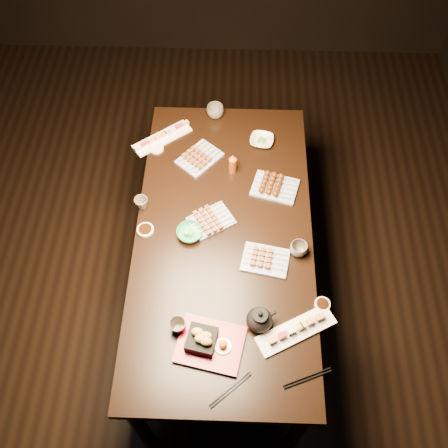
{
  "coord_description": "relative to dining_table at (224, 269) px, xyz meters",
  "views": [
    {
      "loc": [
        0.19,
        -1.27,
        2.9
      ],
      "look_at": [
        0.15,
        0.12,
        0.77
      ],
      "focal_mm": 40.0,
      "sensor_mm": 36.0,
      "label": 1
    }
  ],
  "objects": [
    {
      "name": "sushi_platter_near",
      "position": [
        0.34,
        -0.5,
        0.4
      ],
      "size": [
        0.38,
        0.27,
        0.05
      ],
      "primitive_type": null,
      "rotation": [
        0.0,
        0.0,
        0.49
      ],
      "color": "white",
      "rests_on": "dining_table"
    },
    {
      "name": "yakitori_plate_center",
      "position": [
        -0.07,
        0.08,
        0.4
      ],
      "size": [
        0.27,
        0.25,
        0.06
      ],
      "primitive_type": null,
      "rotation": [
        0.0,
        0.0,
        0.56
      ],
      "color": "#828EB6",
      "rests_on": "dining_table"
    },
    {
      "name": "edamame_bowl_green",
      "position": [
        -0.17,
        -0.01,
        0.4
      ],
      "size": [
        0.15,
        0.15,
        0.04
      ],
      "primitive_type": "imported",
      "rotation": [
        0.0,
        0.0,
        -0.12
      ],
      "color": "#2F8F59",
      "rests_on": "dining_table"
    },
    {
      "name": "condiment_bottle",
      "position": [
        0.04,
        0.41,
        0.44
      ],
      "size": [
        0.05,
        0.05,
        0.13
      ],
      "primitive_type": "cylinder",
      "rotation": [
        0.0,
        0.0,
        -0.08
      ],
      "color": "maroon",
      "rests_on": "dining_table"
    },
    {
      "name": "tempura_tray",
      "position": [
        -0.04,
        -0.58,
        0.43
      ],
      "size": [
        0.33,
        0.28,
        0.11
      ],
      "primitive_type": null,
      "rotation": [
        0.0,
        0.0,
        -0.2
      ],
      "color": "black",
      "rests_on": "dining_table"
    },
    {
      "name": "sauce_dish_west",
      "position": [
        -0.4,
        0.01,
        0.38
      ],
      "size": [
        0.09,
        0.09,
        0.02
      ],
      "primitive_type": "cylinder",
      "rotation": [
        0.0,
        0.0,
        0.07
      ],
      "color": "white",
      "rests_on": "dining_table"
    },
    {
      "name": "sauce_dish_se",
      "position": [
        0.47,
        -0.37,
        0.38
      ],
      "size": [
        0.09,
        0.09,
        0.01
      ],
      "primitive_type": "cylinder",
      "rotation": [
        0.0,
        0.0,
        -0.21
      ],
      "color": "white",
      "rests_on": "dining_table"
    },
    {
      "name": "teacup_far_left",
      "position": [
        -0.43,
        0.16,
        0.41
      ],
      "size": [
        0.08,
        0.08,
        0.07
      ],
      "primitive_type": "imported",
      "rotation": [
        0.0,
        0.0,
        0.21
      ],
      "color": "brown",
      "rests_on": "dining_table"
    },
    {
      "name": "sauce_dish_nw",
      "position": [
        -0.4,
        0.56,
        0.38
      ],
      "size": [
        0.08,
        0.08,
        0.01
      ],
      "primitive_type": "cylinder",
      "rotation": [
        0.0,
        0.0,
        -0.02
      ],
      "color": "white",
      "rests_on": "dining_table"
    },
    {
      "name": "edamame_bowl_cream",
      "position": [
        0.2,
        0.63,
        0.39
      ],
      "size": [
        0.16,
        0.16,
        0.03
      ],
      "primitive_type": "imported",
      "rotation": [
        0.0,
        0.0,
        -0.19
      ],
      "color": "beige",
      "rests_on": "dining_table"
    },
    {
      "name": "teacup_mid_right",
      "position": [
        0.37,
        -0.09,
        0.41
      ],
      "size": [
        0.1,
        0.1,
        0.07
      ],
      "primitive_type": "imported",
      "rotation": [
        0.0,
        0.0,
        0.19
      ],
      "color": "brown",
      "rests_on": "dining_table"
    },
    {
      "name": "teacup_near_left",
      "position": [
        -0.19,
        -0.51,
        0.41
      ],
      "size": [
        0.08,
        0.08,
        0.07
      ],
      "primitive_type": "imported",
      "rotation": [
        0.0,
        0.0,
        0.09
      ],
      "color": "brown",
      "rests_on": "dining_table"
    },
    {
      "name": "ground",
      "position": [
        -0.15,
        -0.07,
        -0.38
      ],
      "size": [
        5.0,
        5.0,
        0.0
      ],
      "primitive_type": "plane",
      "color": "black",
      "rests_on": "ground"
    },
    {
      "name": "tsukune_plate",
      "position": [
        0.27,
        0.3,
        0.41
      ],
      "size": [
        0.28,
        0.23,
        0.06
      ],
      "primitive_type": null,
      "rotation": [
        0.0,
        0.0,
        -0.27
      ],
      "color": "#828EB6",
      "rests_on": "dining_table"
    },
    {
      "name": "chopsticks_se",
      "position": [
        0.38,
        -0.72,
        0.38
      ],
      "size": [
        0.22,
        0.1,
        0.01
      ],
      "primitive_type": null,
      "rotation": [
        0.0,
        0.0,
        0.38
      ],
      "color": "black",
      "rests_on": "dining_table"
    },
    {
      "name": "sushi_platter_far",
      "position": [
        -0.38,
        0.64,
        0.4
      ],
      "size": [
        0.34,
        0.3,
        0.04
      ],
      "primitive_type": null,
      "rotation": [
        0.0,
        0.0,
        3.8
      ],
      "color": "white",
      "rests_on": "dining_table"
    },
    {
      "name": "teacup_far_right",
      "position": [
        -0.08,
        0.83,
        0.41
      ],
      "size": [
        0.11,
        0.11,
        0.08
      ],
      "primitive_type": "imported",
      "rotation": [
        0.0,
        0.0,
        0.07
      ],
      "color": "brown",
      "rests_on": "dining_table"
    },
    {
      "name": "chopsticks_near",
      "position": [
        0.05,
        -0.78,
        0.38
      ],
      "size": [
        0.18,
        0.16,
        0.01
      ],
      "primitive_type": null,
      "rotation": [
        0.0,
        0.0,
        0.72
      ],
      "color": "black",
      "rests_on": "dining_table"
    },
    {
      "name": "dining_table",
      "position": [
        0.0,
        0.0,
        0.0
      ],
      "size": [
        1.2,
        1.93,
        0.75
      ],
      "primitive_type": "cube",
      "rotation": [
        0.0,
        0.0,
        0.18
      ],
      "color": "black",
      "rests_on": "ground"
    },
    {
      "name": "yakitori_plate_right",
      "position": [
        0.21,
        -0.15,
        0.4
      ],
      "size": [
        0.25,
        0.2,
        0.06
      ],
      "primitive_type": null,
      "rotation": [
        0.0,
        0.0,
        -0.18
      ],
      "color": "#828EB6",
      "rests_on": "dining_table"
    },
    {
      "name": "yakitori_plate_left",
      "position": [
        -0.15,
        0.49,
        0.4
      ],
      "size": [
        0.28,
        0.29,
        0.06
      ],
      "primitive_type": null,
      "rotation": [
        0.0,
        0.0,
        0.87
      ],
      "color": "#828EB6",
      "rests_on": "dining_table"
    },
    {
      "name": "sauce_dish_east",
      "position": [
        0.24,
        0.28,
        0.38
      ],
      "size": [
        0.1,
        0.1,
        0.02
      ],
      "primitive_type": "cylinder",
      "rotation": [
        0.0,
        0.0,
        -0.21
      ],
      "color": "white",
      "rests_on": "dining_table"
    },
    {
      "name": "teapot",
      "position": [
        0.18,
        -0.47,
        0.43
      ],
      "size": [
        0.19,
        0.19,
        0.12
      ],
      "primitive_type": null,
      "rotation": [
        0.0,
        0.0,
        0.4
      ],
      "color": "black",
      "rests_on": "dining_table"
    }
  ]
}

